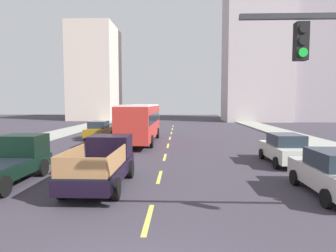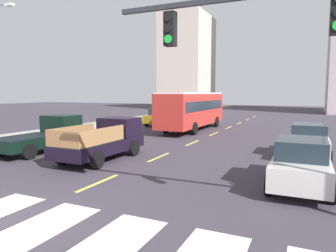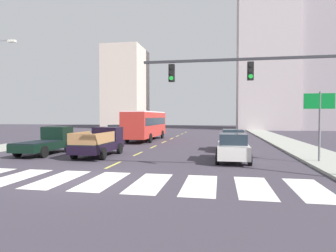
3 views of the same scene
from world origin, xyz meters
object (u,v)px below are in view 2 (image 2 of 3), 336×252
(city_bus, at_px, (193,108))
(sedan_near_right, at_px, (301,163))
(sedan_near_left, at_px, (161,117))
(pickup_dark, at_px, (46,135))
(sedan_mid, at_px, (309,140))
(pickup_stakebed, at_px, (106,140))

(city_bus, relative_size, sedan_near_right, 2.45)
(sedan_near_left, bearing_deg, pickup_dark, -86.12)
(city_bus, relative_size, sedan_mid, 2.45)
(pickup_dark, xyz_separation_m, sedan_near_left, (-0.27, 15.30, -0.06))
(pickup_stakebed, xyz_separation_m, sedan_mid, (9.26, 4.55, -0.08))
(city_bus, height_order, sedan_near_right, city_bus)
(sedan_mid, bearing_deg, pickup_dark, -164.79)
(sedan_near_right, bearing_deg, city_bus, 122.92)
(pickup_dark, height_order, sedan_near_right, pickup_dark)
(city_bus, distance_m, sedan_near_left, 5.11)
(city_bus, xyz_separation_m, sedan_mid, (9.40, -8.53, -1.09))
(pickup_stakebed, xyz_separation_m, sedan_near_right, (9.03, -1.19, -0.08))
(sedan_mid, height_order, sedan_near_left, same)
(sedan_near_right, xyz_separation_m, sedan_near_left, (-13.53, 16.72, 0.00))
(city_bus, bearing_deg, sedan_near_left, 148.58)
(pickup_dark, bearing_deg, sedan_near_left, 90.11)
(city_bus, bearing_deg, pickup_dark, -109.72)
(pickup_dark, height_order, sedan_mid, pickup_dark)
(sedan_mid, distance_m, sedan_near_right, 5.75)
(sedan_near_right, bearing_deg, sedan_mid, 87.91)
(pickup_stakebed, height_order, sedan_near_right, pickup_stakebed)
(pickup_stakebed, height_order, pickup_dark, same)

